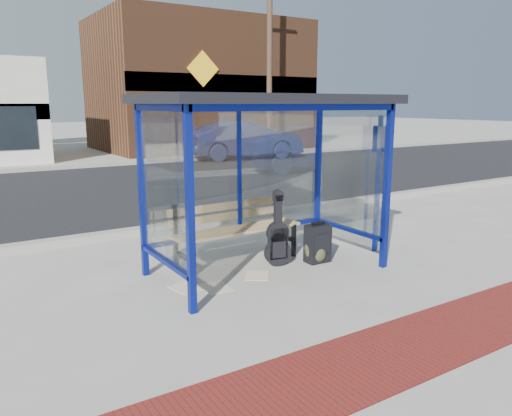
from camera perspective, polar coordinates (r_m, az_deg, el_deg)
ground at (r=7.07m, az=1.27°, el=-7.18°), size 120.00×120.00×0.00m
brick_paver_strip at (r=5.27m, az=17.65°, el=-14.62°), size 60.00×1.00×0.01m
curb_near at (r=9.50m, az=-8.45°, el=-1.93°), size 60.00×0.25×0.12m
street_asphalt at (r=14.24m, az=-16.84°, el=2.05°), size 60.00×10.00×0.00m
curb_far at (r=19.15m, az=-21.02°, el=4.35°), size 60.00×0.25×0.12m
far_sidewalk at (r=21.02m, az=-22.06°, el=4.72°), size 60.00×4.00×0.01m
bus_shelter at (r=6.74m, az=1.01°, el=9.87°), size 3.30×1.80×2.42m
storefront_brown at (r=26.76m, az=-6.57°, el=13.72°), size 10.00×7.08×6.40m
tree_right at (r=32.12m, az=-1.96°, el=17.49°), size 3.60×3.60×7.03m
utility_pole_east at (r=22.89m, az=1.55°, el=16.39°), size 1.60×0.24×8.00m
bench at (r=7.34m, az=-2.44°, el=-2.12°), size 2.01×0.56×0.94m
guitar_bag at (r=7.18m, az=2.50°, el=-3.67°), size 0.40×0.20×1.05m
suitcase at (r=7.40m, az=7.06°, el=-4.05°), size 0.36×0.25×0.62m
backpack at (r=7.42m, az=6.82°, el=-4.78°), size 0.34×0.31×0.40m
sign_post at (r=7.97m, az=13.80°, el=3.52°), size 0.13×0.26×2.13m
newspaper_a at (r=6.46m, az=-4.62°, el=-9.04°), size 0.36×0.44×0.01m
newspaper_b at (r=6.48m, az=-8.00°, el=-9.05°), size 0.37×0.44×0.01m
newspaper_c at (r=6.87m, az=0.14°, el=-7.71°), size 0.49×0.51×0.01m
parked_car at (r=21.23m, az=-1.34°, el=7.81°), size 5.03×2.30×1.60m
fire_hydrant at (r=23.56m, az=3.54°, el=7.15°), size 0.30×0.21×0.69m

